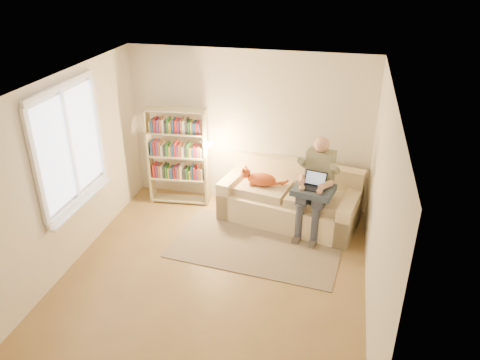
% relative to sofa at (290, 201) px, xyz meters
% --- Properties ---
extents(floor, '(4.50, 4.50, 0.00)m').
position_rel_sofa_xyz_m(floor, '(-0.79, -1.74, -0.33)').
color(floor, olive).
rests_on(floor, ground).
extents(ceiling, '(4.00, 4.50, 0.02)m').
position_rel_sofa_xyz_m(ceiling, '(-0.79, -1.74, 2.27)').
color(ceiling, white).
rests_on(ceiling, wall_back).
extents(wall_left, '(0.02, 4.50, 2.60)m').
position_rel_sofa_xyz_m(wall_left, '(-2.79, -1.74, 0.97)').
color(wall_left, silver).
rests_on(wall_left, floor).
extents(wall_right, '(0.02, 4.50, 2.60)m').
position_rel_sofa_xyz_m(wall_right, '(1.21, -1.74, 0.97)').
color(wall_right, silver).
rests_on(wall_right, floor).
extents(wall_back, '(4.00, 0.02, 2.60)m').
position_rel_sofa_xyz_m(wall_back, '(-0.79, 0.51, 0.97)').
color(wall_back, silver).
rests_on(wall_back, floor).
extents(wall_front, '(4.00, 0.02, 2.60)m').
position_rel_sofa_xyz_m(wall_front, '(-0.79, -3.99, 0.97)').
color(wall_front, silver).
rests_on(wall_front, floor).
extents(window, '(0.12, 1.52, 1.69)m').
position_rel_sofa_xyz_m(window, '(-2.74, -1.54, 1.04)').
color(window, white).
rests_on(window, wall_left).
extents(sofa, '(2.29, 1.39, 0.91)m').
position_rel_sofa_xyz_m(sofa, '(0.00, 0.00, 0.00)').
color(sofa, beige).
rests_on(sofa, floor).
extents(person, '(0.53, 0.72, 1.51)m').
position_rel_sofa_xyz_m(person, '(0.41, -0.25, 0.52)').
color(person, gray).
rests_on(person, sofa).
extents(cat, '(0.71, 0.33, 0.26)m').
position_rel_sofa_xyz_m(cat, '(-0.53, -0.03, 0.36)').
color(cat, orange).
rests_on(cat, sofa).
extents(blanket, '(0.67, 0.59, 0.09)m').
position_rel_sofa_xyz_m(blanket, '(0.39, -0.39, 0.44)').
color(blanket, '#2C3A4D').
rests_on(blanket, person).
extents(laptop, '(0.37, 0.35, 0.26)m').
position_rel_sofa_xyz_m(laptop, '(0.39, -0.38, 0.55)').
color(laptop, black).
rests_on(laptop, blanket).
extents(bookshelf, '(1.14, 0.35, 1.69)m').
position_rel_sofa_xyz_m(bookshelf, '(-1.92, 0.16, 0.60)').
color(bookshelf, '#BBB38D').
rests_on(bookshelf, floor).
extents(rug, '(2.57, 1.67, 0.01)m').
position_rel_sofa_xyz_m(rug, '(-0.37, -0.87, -0.32)').
color(rug, gray).
rests_on(rug, floor).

